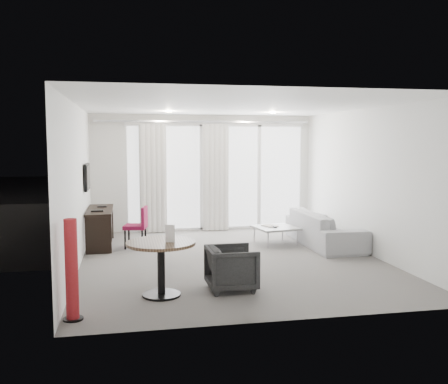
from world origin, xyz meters
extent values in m
cube|color=#625E5A|center=(0.00, 0.00, 0.00)|extent=(5.00, 6.00, 0.00)
cube|color=white|center=(0.00, 0.00, 2.60)|extent=(5.00, 6.00, 0.00)
cube|color=silver|center=(-2.50, 0.00, 1.30)|extent=(0.00, 6.00, 2.60)
cube|color=silver|center=(2.50, 0.00, 1.30)|extent=(0.00, 6.00, 2.60)
cube|color=silver|center=(0.00, -3.00, 1.30)|extent=(5.00, 0.00, 2.60)
cylinder|color=#FFE0B2|center=(-0.90, 1.60, 2.59)|extent=(0.12, 0.12, 0.02)
cylinder|color=#FFE0B2|center=(1.20, 1.60, 2.59)|extent=(0.12, 0.12, 0.02)
cylinder|color=maroon|center=(-2.36, -2.50, 0.58)|extent=(0.24, 0.24, 1.16)
imported|color=black|center=(-0.35, -1.72, 0.30)|extent=(0.67, 0.65, 0.60)
imported|color=#9D9C9F|center=(2.04, 0.83, 0.32)|extent=(0.86, 2.21, 0.65)
cube|color=#4D4D50|center=(0.30, 4.50, -0.06)|extent=(5.60, 3.00, 0.12)
camera|label=1|loc=(-1.74, -8.20, 2.01)|focal=40.00mm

